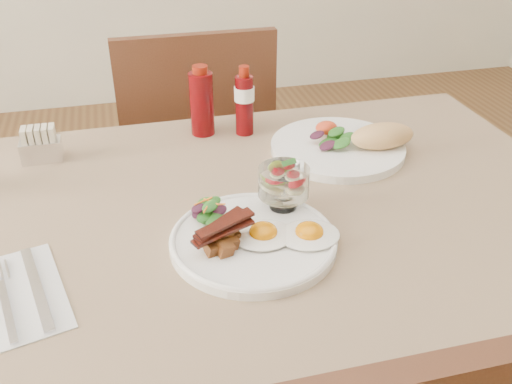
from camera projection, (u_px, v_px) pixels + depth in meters
The scene contains 12 objects.
table at pixel (247, 250), 1.09m from camera, with size 1.33×0.88×0.75m.
chair_far at pixel (196, 158), 1.71m from camera, with size 0.42×0.42×0.93m.
main_plate at pixel (253, 241), 0.95m from camera, with size 0.28×0.28×0.02m, color white.
fried_eggs at pixel (286, 233), 0.94m from camera, with size 0.21×0.14×0.03m.
bacon_potato_pile at pixel (222, 236), 0.91m from camera, with size 0.11×0.08×0.05m.
side_salad at pixel (210, 211), 0.99m from camera, with size 0.07×0.06×0.04m.
fruit_cup at pixel (284, 182), 1.00m from camera, with size 0.09×0.09×0.09m.
second_plate at pixel (348, 144), 1.24m from camera, with size 0.31×0.29×0.07m.
ketchup_bottle at pixel (202, 102), 1.29m from camera, with size 0.07×0.07×0.16m.
hot_sauce_bottle at pixel (244, 102), 1.29m from camera, with size 0.05×0.05×0.16m.
sugar_caddy at pixel (41, 146), 1.20m from camera, with size 0.08×0.05×0.08m.
napkin_cutlery at pixel (21, 293), 0.85m from camera, with size 0.17×0.24×0.01m.
Camera 1 is at (-0.20, -0.85, 1.32)m, focal length 40.00 mm.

